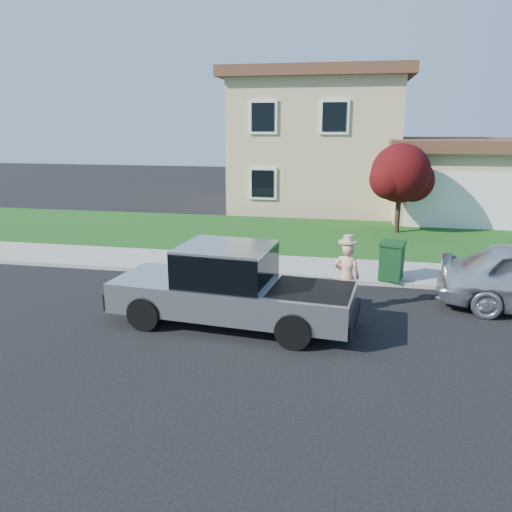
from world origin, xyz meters
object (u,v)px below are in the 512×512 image
Objects in this scene: woman at (347,275)px; trash_bin at (392,260)px; pickup_truck at (231,288)px; ornamental_tree at (401,176)px.

trash_bin is at bearing -108.60° from woman.
pickup_truck is at bearing 37.03° from woman.
woman is (2.46, 1.32, 0.04)m from pickup_truck.
ornamental_tree reaches higher than trash_bin.
ornamental_tree is 3.36× the size of trash_bin.
trash_bin is (3.65, 3.62, -0.15)m from pickup_truck.
trash_bin is at bearing 50.28° from pickup_truck.
woman is 2.60m from trash_bin.
pickup_truck reaches higher than trash_bin.
pickup_truck is 5.15m from trash_bin.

